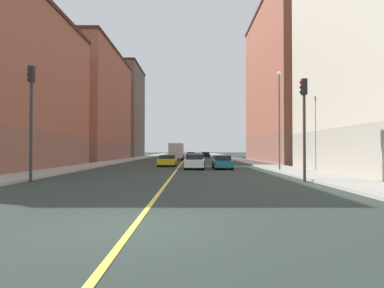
% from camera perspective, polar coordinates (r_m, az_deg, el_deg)
% --- Properties ---
extents(ground_plane, '(400.00, 400.00, 0.00)m').
position_cam_1_polar(ground_plane, '(7.95, -10.07, -14.21)').
color(ground_plane, '#2B352F').
rests_on(ground_plane, ground).
extents(sidewalk_left, '(3.28, 168.00, 0.15)m').
position_cam_1_polar(sidewalk_left, '(57.25, 8.59, -2.71)').
color(sidewalk_left, '#9E9B93').
rests_on(sidewalk_left, ground).
extents(sidewalk_right, '(3.28, 168.00, 0.15)m').
position_cam_1_polar(sidewalk_right, '(57.72, -10.92, -2.69)').
color(sidewalk_right, '#9E9B93').
rests_on(sidewalk_right, ground).
extents(lane_center_stripe, '(0.16, 154.00, 0.01)m').
position_cam_1_polar(lane_center_stripe, '(56.66, -1.20, -2.81)').
color(lane_center_stripe, '#E5D14C').
rests_on(lane_center_stripe, ground).
extents(building_left_mid, '(10.62, 24.95, 23.12)m').
position_cam_1_polar(building_left_mid, '(50.76, 17.85, 10.14)').
color(building_left_mid, brown).
rests_on(building_left_mid, ground).
extents(building_right_midblock, '(10.62, 23.71, 18.69)m').
position_cam_1_polar(building_right_midblock, '(58.72, -17.68, 6.44)').
color(building_right_midblock, brown).
rests_on(building_right_midblock, ground).
extents(building_right_distant, '(10.62, 16.43, 22.10)m').
position_cam_1_polar(building_right_distant, '(81.62, -12.55, 5.55)').
color(building_right_distant, brown).
rests_on(building_right_distant, ground).
extents(traffic_light_left_near, '(0.40, 0.32, 5.81)m').
position_cam_1_polar(traffic_light_left_near, '(19.34, 19.27, 4.87)').
color(traffic_light_left_near, '#2D2D2D').
rests_on(traffic_light_left_near, ground).
extents(traffic_light_right_near, '(0.40, 0.32, 6.53)m').
position_cam_1_polar(traffic_light_right_near, '(20.46, -26.30, 5.76)').
color(traffic_light_right_near, '#2D2D2D').
rests_on(traffic_light_right_near, ground).
extents(street_lamp_left_near, '(0.36, 0.36, 8.23)m').
position_cam_1_polar(street_lamp_left_near, '(28.22, 15.29, 5.63)').
color(street_lamp_left_near, '#4C4C51').
rests_on(street_lamp_left_near, ground).
extents(car_white, '(1.97, 4.44, 1.39)m').
position_cam_1_polar(car_white, '(30.36, 0.71, -3.13)').
color(car_white, white).
rests_on(car_white, ground).
extents(car_red, '(1.84, 4.01, 1.28)m').
position_cam_1_polar(car_red, '(68.50, 0.00, -1.97)').
color(car_red, red).
rests_on(car_red, ground).
extents(car_teal, '(1.77, 4.20, 1.29)m').
position_cam_1_polar(car_teal, '(30.57, 5.51, -3.20)').
color(car_teal, '#196670').
rests_on(car_teal, ground).
extents(car_blue, '(2.01, 4.09, 1.35)m').
position_cam_1_polar(car_blue, '(76.16, -2.23, -1.84)').
color(car_blue, '#23389E').
rests_on(car_blue, ground).
extents(car_black, '(1.96, 4.14, 1.29)m').
position_cam_1_polar(car_black, '(69.83, 2.58, -1.95)').
color(car_black, black).
rests_on(car_black, ground).
extents(car_silver, '(1.86, 4.15, 1.32)m').
position_cam_1_polar(car_silver, '(43.99, 0.62, -2.50)').
color(car_silver, silver).
rests_on(car_silver, ground).
extents(car_yellow, '(1.96, 3.97, 1.22)m').
position_cam_1_polar(car_yellow, '(35.56, -4.13, -2.93)').
color(car_yellow, gold).
rests_on(car_yellow, ground).
extents(box_truck, '(2.48, 6.69, 2.86)m').
position_cam_1_polar(box_truck, '(56.12, -2.58, -1.25)').
color(box_truck, beige).
rests_on(box_truck, ground).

